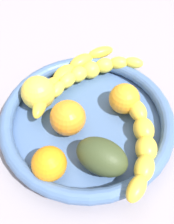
# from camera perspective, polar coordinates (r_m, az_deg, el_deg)

# --- Properties ---
(kitchen_counter) EXTENTS (1.20, 1.20, 0.03)m
(kitchen_counter) POSITION_cam_1_polar(r_m,az_deg,el_deg) (0.53, 0.00, -4.06)
(kitchen_counter) COLOR gray
(kitchen_counter) RESTS_ON ground
(fruit_bowl) EXTENTS (0.34, 0.34, 0.04)m
(fruit_bowl) POSITION_cam_1_polar(r_m,az_deg,el_deg) (0.50, 0.00, -1.71)
(fruit_bowl) COLOR #456398
(fruit_bowl) RESTS_ON kitchen_counter
(banana_draped_left) EXTENTS (0.17, 0.19, 0.04)m
(banana_draped_left) POSITION_cam_1_polar(r_m,az_deg,el_deg) (0.46, 12.15, -5.69)
(banana_draped_left) COLOR yellow
(banana_draped_left) RESTS_ON fruit_bowl
(banana_draped_right) EXTENTS (0.11, 0.22, 0.04)m
(banana_draped_right) POSITION_cam_1_polar(r_m,az_deg,el_deg) (0.56, 1.41, 9.30)
(banana_draped_right) COLOR yellow
(banana_draped_right) RESTS_ON fruit_bowl
(banana_arching_top) EXTENTS (0.09, 0.27, 0.04)m
(banana_arching_top) POSITION_cam_1_polar(r_m,az_deg,el_deg) (0.55, -4.50, 8.39)
(banana_arching_top) COLOR yellow
(banana_arching_top) RESTS_ON fruit_bowl
(orange_front) EXTENTS (0.06, 0.06, 0.06)m
(orange_front) POSITION_cam_1_polar(r_m,az_deg,el_deg) (0.50, 8.53, 3.02)
(orange_front) COLOR orange
(orange_front) RESTS_ON fruit_bowl
(orange_mid_left) EXTENTS (0.07, 0.07, 0.07)m
(orange_mid_left) POSITION_cam_1_polar(r_m,az_deg,el_deg) (0.47, -4.39, -1.34)
(orange_mid_left) COLOR orange
(orange_mid_left) RESTS_ON fruit_bowl
(orange_mid_right) EXTENTS (0.06, 0.06, 0.06)m
(orange_mid_right) POSITION_cam_1_polar(r_m,az_deg,el_deg) (0.43, -8.65, -11.61)
(orange_mid_right) COLOR orange
(orange_mid_right) RESTS_ON fruit_bowl
(apple_yellow) EXTENTS (0.07, 0.07, 0.07)m
(apple_yellow) POSITION_cam_1_polar(r_m,az_deg,el_deg) (0.51, -11.07, 4.35)
(apple_yellow) COLOR gold
(apple_yellow) RESTS_ON fruit_bowl
(avocado_dark) EXTENTS (0.11, 0.09, 0.06)m
(avocado_dark) POSITION_cam_1_polar(r_m,az_deg,el_deg) (0.43, 3.39, -10.14)
(avocado_dark) COLOR #364325
(avocado_dark) RESTS_ON fruit_bowl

